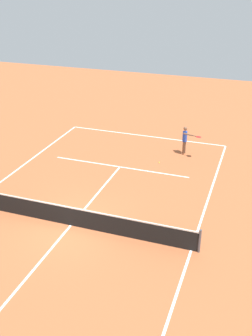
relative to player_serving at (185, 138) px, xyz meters
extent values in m
plane|color=#AD5933|center=(3.15, 9.41, -1.07)|extent=(60.00, 60.00, 0.00)
cube|color=white|center=(3.15, -2.12, -1.06)|extent=(10.84, 0.10, 0.01)
cube|color=white|center=(-2.27, 9.41, -1.06)|extent=(0.10, 23.08, 0.01)
cube|color=white|center=(3.15, 3.07, -1.06)|extent=(8.13, 0.10, 0.01)
cube|color=white|center=(3.15, 9.41, -1.06)|extent=(0.10, 12.69, 0.01)
cylinder|color=#4C4C51|center=(-2.57, 9.41, -0.53)|extent=(0.10, 0.10, 1.07)
cube|color=black|center=(3.15, 9.41, -0.61)|extent=(11.44, 0.03, 0.91)
cube|color=white|center=(3.15, 9.41, -0.14)|extent=(11.44, 0.04, 0.06)
cylinder|color=brown|center=(0.02, -0.12, -0.65)|extent=(0.12, 0.12, 0.83)
cylinder|color=brown|center=(0.07, 0.08, -0.65)|extent=(0.12, 0.12, 0.83)
cylinder|color=#2647B7|center=(0.05, -0.02, 0.09)|extent=(0.28, 0.28, 0.65)
sphere|color=brown|center=(0.05, -0.02, 0.60)|extent=(0.23, 0.23, 0.23)
cylinder|color=brown|center=(0.00, -0.20, 0.12)|extent=(0.09, 0.09, 0.58)
cylinder|color=brown|center=(-0.18, 0.24, 0.34)|extent=(0.58, 0.25, 0.09)
cylinder|color=black|center=(-0.58, 0.35, 0.34)|extent=(0.26, 0.11, 0.04)
ellipsoid|color=red|center=(-0.86, 0.43, 0.34)|extent=(0.38, 0.36, 0.04)
sphere|color=#CCE033|center=(1.13, 1.79, -1.03)|extent=(0.07, 0.07, 0.07)
camera|label=1|loc=(-4.14, 22.70, 9.08)|focal=42.89mm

